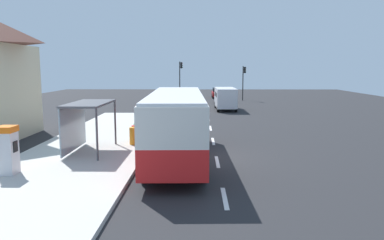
% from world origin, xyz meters
% --- Properties ---
extents(ground_plane, '(56.00, 92.00, 0.04)m').
position_xyz_m(ground_plane, '(0.00, 14.00, -0.02)').
color(ground_plane, '#262628').
extents(sidewalk_platform, '(6.20, 30.00, 0.18)m').
position_xyz_m(sidewalk_platform, '(-6.40, 2.00, 0.09)').
color(sidewalk_platform, beige).
rests_on(sidewalk_platform, ground).
extents(lane_stripe_seg_0, '(0.16, 2.20, 0.01)m').
position_xyz_m(lane_stripe_seg_0, '(0.25, -6.00, 0.01)').
color(lane_stripe_seg_0, silver).
rests_on(lane_stripe_seg_0, ground).
extents(lane_stripe_seg_1, '(0.16, 2.20, 0.01)m').
position_xyz_m(lane_stripe_seg_1, '(0.25, -1.00, 0.01)').
color(lane_stripe_seg_1, silver).
rests_on(lane_stripe_seg_1, ground).
extents(lane_stripe_seg_2, '(0.16, 2.20, 0.01)m').
position_xyz_m(lane_stripe_seg_2, '(0.25, 4.00, 0.01)').
color(lane_stripe_seg_2, silver).
rests_on(lane_stripe_seg_2, ground).
extents(lane_stripe_seg_3, '(0.16, 2.20, 0.01)m').
position_xyz_m(lane_stripe_seg_3, '(0.25, 9.00, 0.01)').
color(lane_stripe_seg_3, silver).
rests_on(lane_stripe_seg_3, ground).
extents(lane_stripe_seg_4, '(0.16, 2.20, 0.01)m').
position_xyz_m(lane_stripe_seg_4, '(0.25, 14.00, 0.01)').
color(lane_stripe_seg_4, silver).
rests_on(lane_stripe_seg_4, ground).
extents(lane_stripe_seg_5, '(0.16, 2.20, 0.01)m').
position_xyz_m(lane_stripe_seg_5, '(0.25, 19.00, 0.01)').
color(lane_stripe_seg_5, silver).
rests_on(lane_stripe_seg_5, ground).
extents(lane_stripe_seg_6, '(0.16, 2.20, 0.01)m').
position_xyz_m(lane_stripe_seg_6, '(0.25, 24.00, 0.01)').
color(lane_stripe_seg_6, silver).
rests_on(lane_stripe_seg_6, ground).
extents(lane_stripe_seg_7, '(0.16, 2.20, 0.01)m').
position_xyz_m(lane_stripe_seg_7, '(0.25, 29.00, 0.01)').
color(lane_stripe_seg_7, silver).
rests_on(lane_stripe_seg_7, ground).
extents(bus, '(2.84, 11.08, 3.21)m').
position_xyz_m(bus, '(-1.71, -0.43, 1.84)').
color(bus, red).
rests_on(bus, ground).
extents(white_van, '(2.09, 5.23, 2.30)m').
position_xyz_m(white_van, '(2.20, 21.24, 1.34)').
color(white_van, silver).
rests_on(white_van, ground).
extents(sedan_near, '(2.03, 4.49, 1.52)m').
position_xyz_m(sedan_near, '(2.30, 29.28, 0.79)').
color(sedan_near, '#B7B7BC').
rests_on(sedan_near, ground).
extents(sedan_far, '(1.86, 4.41, 1.52)m').
position_xyz_m(sedan_far, '(2.30, 37.17, 0.79)').
color(sedan_far, '#A51919').
rests_on(sedan_far, ground).
extents(ticket_machine, '(0.66, 0.76, 1.94)m').
position_xyz_m(ticket_machine, '(-8.21, -3.80, 1.17)').
color(ticket_machine, silver).
rests_on(ticket_machine, sidewalk_platform).
extents(recycling_bin_orange, '(0.52, 0.52, 0.95)m').
position_xyz_m(recycling_bin_orange, '(-4.20, 2.19, 0.66)').
color(recycling_bin_orange, orange).
rests_on(recycling_bin_orange, sidewalk_platform).
extents(recycling_bin_red, '(0.52, 0.52, 0.95)m').
position_xyz_m(recycling_bin_red, '(-4.20, 2.89, 0.66)').
color(recycling_bin_red, red).
rests_on(recycling_bin_red, sidewalk_platform).
extents(recycling_bin_green, '(0.52, 0.52, 0.95)m').
position_xyz_m(recycling_bin_green, '(-4.20, 3.59, 0.66)').
color(recycling_bin_green, green).
rests_on(recycling_bin_green, sidewalk_platform).
extents(traffic_light_near_side, '(0.49, 0.28, 4.62)m').
position_xyz_m(traffic_light_near_side, '(5.50, 33.00, 3.09)').
color(traffic_light_near_side, '#2D2D2D').
rests_on(traffic_light_near_side, ground).
extents(traffic_light_far_side, '(0.49, 0.28, 5.26)m').
position_xyz_m(traffic_light_far_side, '(-3.10, 33.80, 3.48)').
color(traffic_light_far_side, '#2D2D2D').
rests_on(traffic_light_far_side, ground).
extents(bus_shelter, '(1.80, 4.00, 2.50)m').
position_xyz_m(bus_shelter, '(-6.41, 0.34, 2.10)').
color(bus_shelter, '#4C4C51').
rests_on(bus_shelter, sidewalk_platform).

